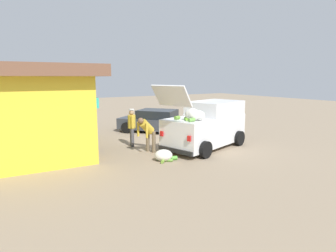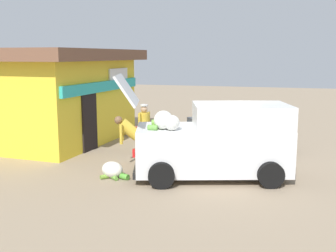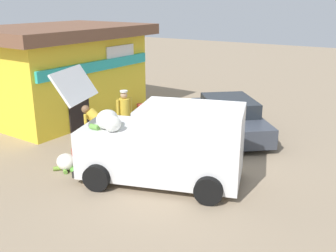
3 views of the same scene
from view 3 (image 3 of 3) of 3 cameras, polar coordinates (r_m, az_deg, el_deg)
The scene contains 8 objects.
ground_plane at distance 11.83m, azimuth 3.74°, elevation -3.75°, with size 60.00×60.00×0.00m, color gray.
storefront_bar at distance 15.68m, azimuth -15.26°, elevation 7.91°, with size 6.68×4.96×3.45m.
delivery_van at distance 9.62m, azimuth -0.39°, elevation -2.65°, with size 2.98×4.77×2.74m.
parked_sedan at distance 13.37m, azimuth 8.88°, elevation 1.29°, with size 4.35×4.01×1.23m.
vendor_standing at distance 12.55m, azimuth -6.39°, elevation 2.03°, with size 0.54×0.43×1.66m.
customer_bending at distance 11.54m, azimuth -10.28°, elevation 0.19°, with size 0.66×0.80×1.47m.
unloaded_banana_pile at distance 10.90m, azimuth -14.64°, elevation -5.18°, with size 0.76×0.93×0.43m.
paint_bucket at distance 15.83m, azimuth -4.09°, elevation 2.62°, with size 0.28×0.28×0.36m, color #BF3F33.
Camera 3 is at (-9.75, -5.06, 4.40)m, focal length 41.66 mm.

